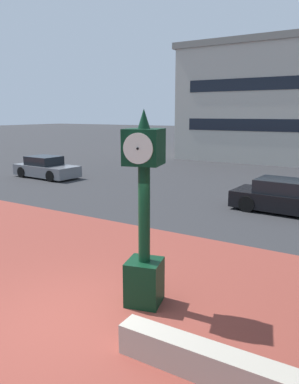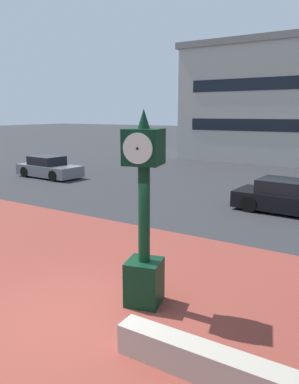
# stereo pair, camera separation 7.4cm
# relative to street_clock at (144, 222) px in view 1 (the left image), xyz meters

# --- Properties ---
(ground_plane) EXTENTS (200.00, 200.00, 0.00)m
(ground_plane) POSITION_rel_street_clock_xyz_m (-0.89, -1.31, -1.72)
(ground_plane) COLOR #2D2D30
(plaza_brick_paving) EXTENTS (44.00, 9.67, 0.01)m
(plaza_brick_paving) POSITION_rel_street_clock_xyz_m (-0.89, -0.48, -1.72)
(plaza_brick_paving) COLOR brown
(plaza_brick_paving) RESTS_ON ground
(planter_wall) EXTENTS (3.20, 0.43, 0.50)m
(planter_wall) POSITION_rel_street_clock_xyz_m (2.12, -1.39, -1.47)
(planter_wall) COLOR #ADA393
(planter_wall) RESTS_ON ground
(street_clock) EXTENTS (0.82, 0.85, 3.89)m
(street_clock) POSITION_rel_street_clock_xyz_m (0.00, 0.00, 0.00)
(street_clock) COLOR black
(street_clock) RESTS_ON ground
(car_street_mid) EXTENTS (4.15, 2.10, 1.28)m
(car_street_mid) POSITION_rel_street_clock_xyz_m (0.83, 8.97, -1.15)
(car_street_mid) COLOR black
(car_street_mid) RESTS_ON ground
(car_street_far) EXTENTS (4.21, 2.01, 1.28)m
(car_street_far) POSITION_rel_street_clock_xyz_m (-13.19, 9.73, -1.16)
(car_street_far) COLOR slate
(car_street_far) RESTS_ON ground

